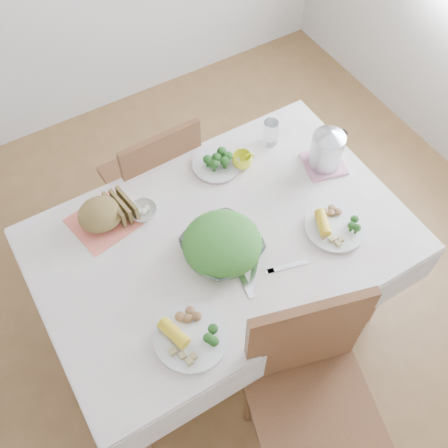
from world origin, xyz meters
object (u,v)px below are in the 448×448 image
chair_near (314,420)px  salad_bowl (222,247)px  dining_table (223,283)px  electric_kettle (328,146)px  dinner_plate_left (191,337)px  dinner_plate_right (335,227)px  yellow_mug (242,160)px  chair_far (150,176)px

chair_near → salad_bowl: chair_near is taller
dining_table → electric_kettle: electric_kettle is taller
salad_bowl → dinner_plate_left: size_ratio=1.08×
dinner_plate_right → yellow_mug: 0.51m
chair_far → dinner_plate_right: chair_far is taller
chair_far → dinner_plate_left: size_ratio=3.37×
salad_bowl → electric_kettle: electric_kettle is taller
salad_bowl → dinner_plate_left: (-0.28, -0.26, -0.03)m
dinner_plate_right → yellow_mug: yellow_mug is taller
chair_far → dinner_plate_left: chair_far is taller
yellow_mug → dining_table: bearing=-133.7°
salad_bowl → chair_far: bearing=89.5°
electric_kettle → chair_far: bearing=112.4°
electric_kettle → dining_table: bearing=165.4°
yellow_mug → electric_kettle: bearing=-29.9°
chair_near → dinner_plate_left: (-0.29, 0.42, 0.31)m
dinner_plate_right → chair_near: bearing=-130.0°
yellow_mug → electric_kettle: 0.38m
chair_near → yellow_mug: (0.30, 1.02, 0.33)m
yellow_mug → chair_far: bearing=127.4°
dining_table → chair_near: 0.74m
chair_far → salad_bowl: (-0.01, -0.74, 0.33)m
yellow_mug → dinner_plate_left: bearing=-134.5°
chair_near → dinner_plate_left: chair_near is taller
chair_near → salad_bowl: (-0.01, 0.67, 0.33)m
yellow_mug → electric_kettle: (0.32, -0.18, 0.09)m
dinner_plate_left → dinner_plate_right: bearing=8.8°
chair_far → yellow_mug: 0.60m
chair_near → dinner_plate_left: 0.59m
dinner_plate_left → yellow_mug: (0.59, 0.60, 0.02)m
chair_near → chair_far: size_ratio=1.12×
salad_bowl → electric_kettle: bearing=14.6°
chair_near → chair_far: chair_near is taller
electric_kettle → dinner_plate_right: bearing=-143.8°
salad_bowl → dinner_plate_right: (0.46, -0.14, -0.03)m
dining_table → dinner_plate_right: bearing=-25.6°
dining_table → chair_far: size_ratio=1.52×
dining_table → dinner_plate_left: bearing=-135.2°
chair_far → electric_kettle: (0.62, -0.58, 0.42)m
dining_table → chair_near: (-0.03, -0.73, 0.09)m
dining_table → dinner_plate_right: 0.61m
dinner_plate_left → dinner_plate_right: (0.74, 0.11, 0.00)m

